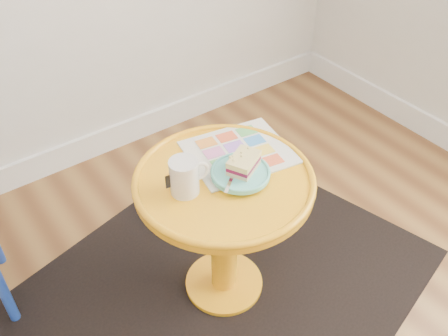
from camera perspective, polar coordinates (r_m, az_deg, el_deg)
rug at (r=1.80m, az=0.00°, el=-13.14°), size 1.53×1.38×0.01m
side_table at (r=1.53m, az=-0.00°, el=-5.17°), size 0.53×0.53×0.50m
newspaper at (r=1.52m, az=1.69°, el=1.82°), size 0.34×0.31×0.01m
mug at (r=1.36m, az=-4.48°, el=-0.88°), size 0.12×0.08×0.11m
plate at (r=1.43m, az=1.89°, el=-0.63°), size 0.17×0.17×0.02m
cake_slice at (r=1.42m, az=2.27°, el=0.61°), size 0.12×0.10×0.04m
fork at (r=1.40m, az=1.02°, el=-0.85°), size 0.12×0.10×0.00m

